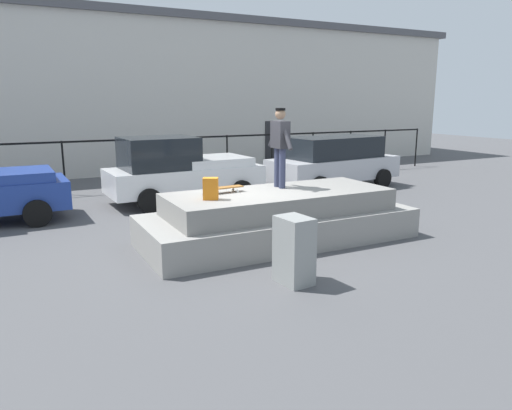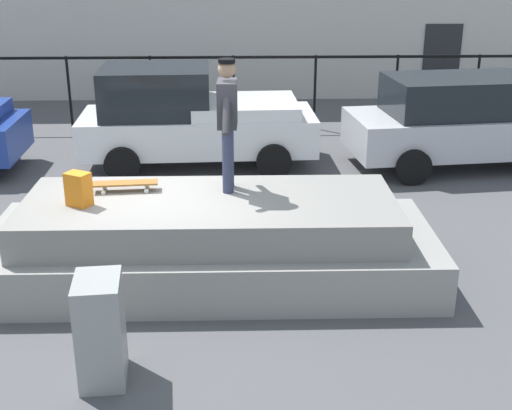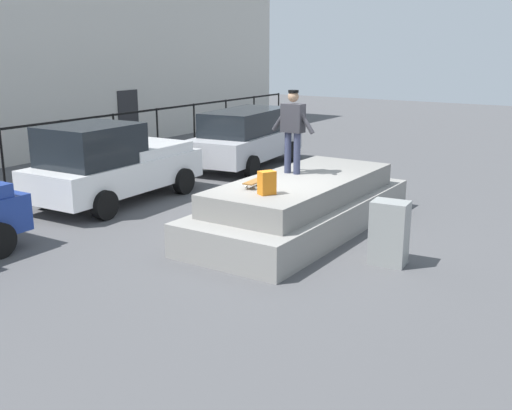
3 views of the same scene
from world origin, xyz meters
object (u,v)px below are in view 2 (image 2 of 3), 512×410
at_px(skateboard, 125,184).
at_px(car_white_pickup_mid, 190,118).
at_px(skateboarder, 227,116).
at_px(utility_box, 101,330).
at_px(car_silver_hatchback_far, 470,119).
at_px(backpack, 79,189).

distance_m(skateboard, car_white_pickup_mid, 4.47).
xyz_separation_m(skateboarder, utility_box, (-1.22, -2.59, -1.49)).
bearing_deg(car_silver_hatchback_far, skateboard, -144.07).
xyz_separation_m(skateboarder, car_white_pickup_mid, (-0.79, 4.40, -1.10)).
height_order(skateboard, car_silver_hatchback_far, car_silver_hatchback_far).
height_order(car_silver_hatchback_far, utility_box, car_silver_hatchback_far).
relative_size(skateboard, utility_box, 0.78).
height_order(car_white_pickup_mid, utility_box, car_white_pickup_mid).
xyz_separation_m(skateboard, car_white_pickup_mid, (0.54, 4.43, -0.23)).
relative_size(car_white_pickup_mid, utility_box, 4.10).
bearing_deg(car_white_pickup_mid, utility_box, -93.56).
relative_size(skateboard, car_silver_hatchback_far, 0.18).
bearing_deg(car_white_pickup_mid, skateboard, -96.98).
bearing_deg(car_silver_hatchback_far, car_white_pickup_mid, 177.91).
relative_size(backpack, car_silver_hatchback_far, 0.09).
height_order(skateboarder, backpack, skateboarder).
distance_m(car_silver_hatchback_far, utility_box, 8.90).
bearing_deg(skateboard, car_white_pickup_mid, 83.02).
relative_size(skateboarder, backpack, 4.04).
bearing_deg(skateboard, backpack, -133.79).
distance_m(skateboard, utility_box, 2.64).
bearing_deg(skateboarder, backpack, -163.68).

